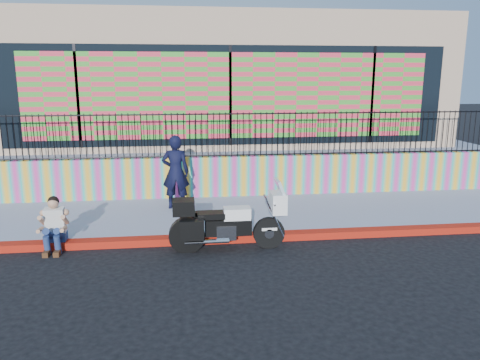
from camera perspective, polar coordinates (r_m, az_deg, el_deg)
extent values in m
plane|color=black|center=(9.99, 1.27, -7.38)|extent=(90.00, 90.00, 0.00)
cube|color=#A70B0C|center=(9.96, 1.27, -6.97)|extent=(16.00, 0.30, 0.15)
cube|color=#8B91A7|center=(11.52, 0.11, -4.24)|extent=(16.00, 3.00, 0.15)
cube|color=#D53892|center=(12.90, -0.75, 0.47)|extent=(16.00, 0.20, 1.10)
cube|color=#8B91A7|center=(17.91, -2.50, 3.65)|extent=(16.00, 10.00, 1.25)
cube|color=tan|center=(17.49, -2.54, 12.07)|extent=(14.00, 8.00, 4.00)
cube|color=black|center=(13.50, -1.19, 10.22)|extent=(12.60, 0.04, 2.80)
cube|color=#EA344C|center=(13.47, -1.17, 10.22)|extent=(11.48, 0.02, 2.40)
cylinder|color=black|center=(9.50, 3.53, -6.44)|extent=(0.64, 0.14, 0.64)
cylinder|color=black|center=(9.35, -6.49, -6.81)|extent=(0.64, 0.14, 0.64)
cube|color=black|center=(9.33, -1.45, -5.70)|extent=(0.92, 0.27, 0.33)
cube|color=silver|center=(9.36, -1.74, -6.27)|extent=(0.39, 0.33, 0.29)
cube|color=white|center=(9.27, -0.38, -4.07)|extent=(0.53, 0.31, 0.23)
cube|color=black|center=(9.23, -3.55, -4.29)|extent=(0.53, 0.33, 0.12)
cube|color=white|center=(9.34, 4.63, -2.75)|extent=(0.29, 0.50, 0.41)
cube|color=silver|center=(9.27, 4.90, -0.90)|extent=(0.18, 0.44, 0.33)
cube|color=black|center=(9.17, -6.89, -3.28)|extent=(0.43, 0.41, 0.29)
cube|color=black|center=(9.01, -5.89, -6.13)|extent=(0.46, 0.17, 0.39)
cube|color=black|center=(9.56, -5.96, -5.01)|extent=(0.46, 0.17, 0.39)
cube|color=white|center=(9.46, 3.54, -5.89)|extent=(0.31, 0.15, 0.06)
imported|color=black|center=(11.72, -7.86, 0.96)|extent=(0.70, 0.48, 1.84)
cube|color=navy|center=(10.22, -21.39, -6.39)|extent=(0.36, 0.28, 0.18)
cube|color=silver|center=(10.08, -21.60, -4.58)|extent=(0.38, 0.27, 0.54)
sphere|color=tan|center=(9.95, -21.83, -2.66)|extent=(0.21, 0.21, 0.21)
cube|color=#472814|center=(9.91, -22.49, -8.25)|extent=(0.11, 0.26, 0.10)
cube|color=#472814|center=(9.85, -21.36, -8.26)|extent=(0.11, 0.26, 0.10)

